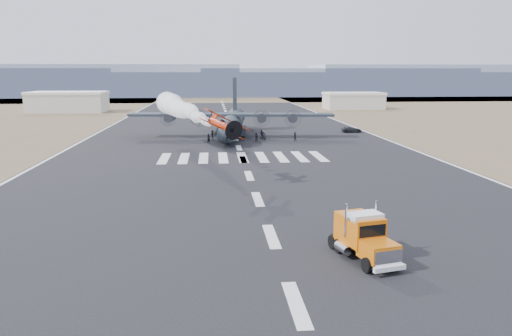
{
  "coord_description": "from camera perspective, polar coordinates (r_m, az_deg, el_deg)",
  "views": [
    {
      "loc": [
        -4.62,
        -26.14,
        13.0
      ],
      "look_at": [
        -0.5,
        20.43,
        4.0
      ],
      "focal_mm": 35.0,
      "sensor_mm": 36.0,
      "label": 1
    }
  ],
  "objects": [
    {
      "name": "ground",
      "position": [
        29.56,
        4.62,
        -15.24
      ],
      "size": [
        500.0,
        500.0,
        0.0
      ],
      "primitive_type": "plane",
      "color": "black",
      "rests_on": "ground"
    },
    {
      "name": "scrub_far",
      "position": [
        256.51,
        -4.06,
        7.97
      ],
      "size": [
        500.0,
        80.0,
        0.0
      ],
      "primitive_type": "cube",
      "color": "brown",
      "rests_on": "ground"
    },
    {
      "name": "runway_markings",
      "position": [
        87.23,
        -1.97,
        2.33
      ],
      "size": [
        60.0,
        260.0,
        0.01
      ],
      "primitive_type": null,
      "color": "silver",
      "rests_on": "ground"
    },
    {
      "name": "ridge_seg_c",
      "position": [
        292.47,
        -17.22,
        9.54
      ],
      "size": [
        150.0,
        50.0,
        17.0
      ],
      "primitive_type": "cube",
      "color": "#818CA5",
      "rests_on": "ground"
    },
    {
      "name": "ridge_seg_d",
      "position": [
        286.25,
        -4.19,
        9.57
      ],
      "size": [
        150.0,
        50.0,
        13.0
      ],
      "primitive_type": "cube",
      "color": "#818CA5",
      "rests_on": "ground"
    },
    {
      "name": "ridge_seg_e",
      "position": [
        294.53,
        8.74,
        9.71
      ],
      "size": [
        150.0,
        50.0,
        15.0
      ],
      "primitive_type": "cube",
      "color": "#818CA5",
      "rests_on": "ground"
    },
    {
      "name": "ridge_seg_f",
      "position": [
        316.25,
        20.42,
        9.41
      ],
      "size": [
        150.0,
        50.0,
        17.0
      ],
      "primitive_type": "cube",
      "color": "#818CA5",
      "rests_on": "ground"
    },
    {
      "name": "hangar_left",
      "position": [
        177.83,
        -20.67,
        7.12
      ],
      "size": [
        24.5,
        14.5,
        6.7
      ],
      "color": "#B2AE9E",
      "rests_on": "ground"
    },
    {
      "name": "hangar_right",
      "position": [
        183.54,
        11.06,
        7.58
      ],
      "size": [
        20.5,
        12.5,
        5.9
      ],
      "color": "#B2AE9E",
      "rests_on": "ground"
    },
    {
      "name": "semi_truck",
      "position": [
        36.28,
        12.15,
        -7.6
      ],
      "size": [
        3.89,
        7.61,
        3.34
      ],
      "rotation": [
        0.0,
        0.0,
        0.24
      ],
      "color": "black",
      "rests_on": "ground"
    },
    {
      "name": "aerobatic_biplane",
      "position": [
        58.61,
        -3.86,
        4.92
      ],
      "size": [
        5.8,
        5.91,
        4.11
      ],
      "rotation": [
        0.0,
        0.46,
        0.26
      ],
      "color": "#B22D0B"
    },
    {
      "name": "smoke_trail",
      "position": [
        87.58,
        -9.28,
        6.96
      ],
      "size": [
        11.08,
        35.64,
        3.99
      ],
      "rotation": [
        0.0,
        0.0,
        0.26
      ],
      "color": "white"
    },
    {
      "name": "transport_aircraft",
      "position": [
        102.97,
        -2.78,
        5.35
      ],
      "size": [
        41.13,
        33.79,
        11.86
      ],
      "rotation": [
        0.0,
        0.0,
        -0.1
      ],
      "color": "#1E272D",
      "rests_on": "ground"
    },
    {
      "name": "support_vehicle",
      "position": [
        111.75,
        10.87,
        4.34
      ],
      "size": [
        4.44,
        2.06,
        1.23
      ],
      "primitive_type": "imported",
      "rotation": [
        0.0,
        0.0,
        1.57
      ],
      "color": "black",
      "rests_on": "ground"
    },
    {
      "name": "crew_a",
      "position": [
        95.44,
        1.02,
        3.55
      ],
      "size": [
        0.72,
        0.67,
        1.57
      ],
      "primitive_type": "imported",
      "rotation": [
        0.0,
        0.0,
        5.86
      ],
      "color": "black",
      "rests_on": "ground"
    },
    {
      "name": "crew_b",
      "position": [
        96.19,
        4.43,
        3.61
      ],
      "size": [
        0.92,
        0.69,
        1.68
      ],
      "primitive_type": "imported",
      "rotation": [
        0.0,
        0.0,
        3.39
      ],
      "color": "black",
      "rests_on": "ground"
    },
    {
      "name": "crew_c",
      "position": [
        98.64,
        -4.99,
        3.81
      ],
      "size": [
        1.29,
        0.96,
        1.81
      ],
      "primitive_type": "imported",
      "rotation": [
        0.0,
        0.0,
        0.41
      ],
      "color": "black",
      "rests_on": "ground"
    },
    {
      "name": "crew_d",
      "position": [
        100.18,
        0.65,
        3.93
      ],
      "size": [
        1.07,
        0.68,
        1.7
      ],
      "primitive_type": "imported",
      "rotation": [
        0.0,
        0.0,
        3.32
      ],
      "color": "black",
      "rests_on": "ground"
    },
    {
      "name": "crew_e",
      "position": [
        99.73,
        -2.73,
        3.91
      ],
      "size": [
        0.95,
        0.69,
        1.76
      ],
      "primitive_type": "imported",
      "rotation": [
        0.0,
        0.0,
        6.08
      ],
      "color": "black",
      "rests_on": "ground"
    },
    {
      "name": "crew_f",
      "position": [
        96.95,
        0.8,
        3.69
      ],
      "size": [
        0.74,
        1.6,
        1.66
      ],
      "primitive_type": "imported",
      "rotation": [
        0.0,
        0.0,
        1.73
      ],
      "color": "black",
      "rests_on": "ground"
    },
    {
      "name": "crew_g",
      "position": [
        92.74,
        -5.43,
        3.37
      ],
      "size": [
        0.87,
        0.84,
        1.84
      ],
      "primitive_type": "imported",
      "rotation": [
        0.0,
        0.0,
        0.61
      ],
      "color": "black",
      "rests_on": "ground"
    },
    {
      "name": "crew_h",
      "position": [
        94.44,
        -0.01,
        3.51
      ],
      "size": [
        0.85,
        0.54,
        1.71
      ],
      "primitive_type": "imported",
      "rotation": [
        0.0,
        0.0,
        3.17
      ],
      "color": "black",
      "rests_on": "ground"
    }
  ]
}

